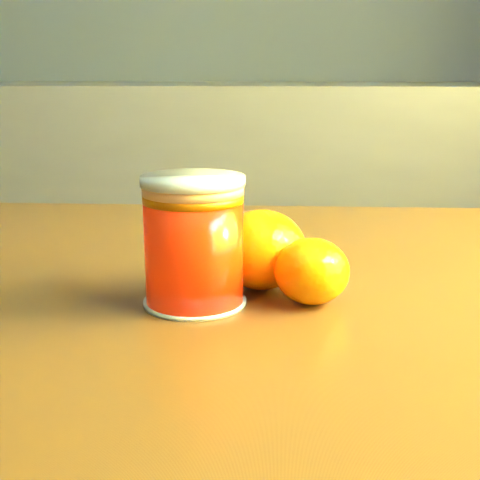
{
  "coord_description": "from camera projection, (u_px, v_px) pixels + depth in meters",
  "views": [
    {
      "loc": [
        0.94,
        -0.35,
        0.94
      ],
      "look_at": [
        0.91,
        0.17,
        0.8
      ],
      "focal_mm": 50.0,
      "sensor_mm": 36.0,
      "label": 1
    }
  ],
  "objects": [
    {
      "name": "table",
      "position": [
        367.0,
        389.0,
        0.6
      ],
      "size": [
        1.01,
        0.71,
        0.75
      ],
      "rotation": [
        0.0,
        0.0,
        0.01
      ],
      "color": "brown",
      "rests_on": "ground"
    },
    {
      "name": "juice_glass",
      "position": [
        194.0,
        242.0,
        0.53
      ],
      "size": [
        0.08,
        0.08,
        0.1
      ],
      "rotation": [
        0.0,
        0.0,
        0.31
      ],
      "color": "#FF2405",
      "rests_on": "table"
    },
    {
      "name": "orange_front",
      "position": [
        261.0,
        249.0,
        0.57
      ],
      "size": [
        0.1,
        0.1,
        0.07
      ],
      "primitive_type": "ellipsoid",
      "rotation": [
        0.0,
        0.0,
        -0.29
      ],
      "color": "orange",
      "rests_on": "table"
    },
    {
      "name": "orange_back",
      "position": [
        312.0,
        271.0,
        0.53
      ],
      "size": [
        0.07,
        0.07,
        0.05
      ],
      "primitive_type": "ellipsoid",
      "rotation": [
        0.0,
        0.0,
        -0.17
      ],
      "color": "orange",
      "rests_on": "table"
    }
  ]
}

